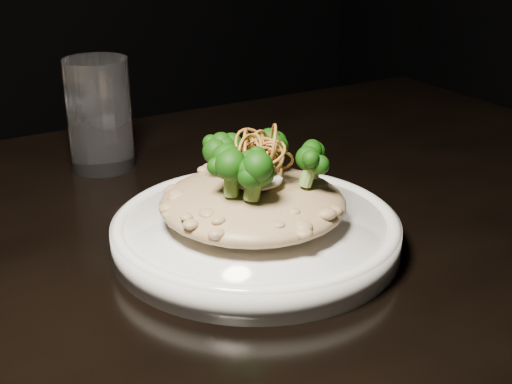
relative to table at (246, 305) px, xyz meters
The scene contains 7 objects.
table is the anchor object (origin of this frame).
plate 0.10m from the table, 104.19° to the right, with size 0.26×0.26×0.03m, color white.
risotto 0.13m from the table, 109.07° to the right, with size 0.17×0.17×0.04m, color brown.
broccoli 0.17m from the table, 98.50° to the right, with size 0.12×0.12×0.04m, color black, non-canonical shape.
cheese 0.16m from the table, 106.90° to the right, with size 0.05×0.05×0.01m, color silver.
shallots 0.18m from the table, 101.22° to the right, with size 0.05×0.05×0.04m, color brown, non-canonical shape.
drinking_glass 0.28m from the table, 104.04° to the left, with size 0.07×0.07×0.13m, color white.
Camera 1 is at (-0.31, -0.54, 1.05)m, focal length 50.00 mm.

